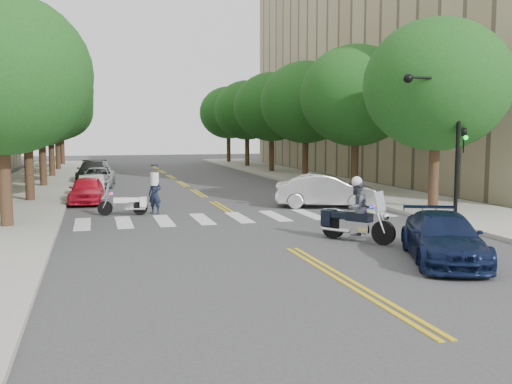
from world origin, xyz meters
name	(u,v)px	position (x,y,z in m)	size (l,w,h in m)	color
ground	(291,249)	(0.00, 0.00, 0.00)	(140.00, 140.00, 0.00)	#38383A
sidewalk_left	(32,187)	(-9.50, 22.00, 0.07)	(5.00, 60.00, 0.15)	#9E9991
sidewalk_right	(314,180)	(9.50, 22.00, 0.07)	(5.00, 60.00, 0.15)	#9E9991
building_right	(480,42)	(26.00, 26.00, 11.00)	(26.00, 44.00, 22.00)	tan
tree_l_0	(0,74)	(-8.80, 6.00, 5.55)	(6.40, 6.40, 8.45)	#382316
tree_l_1	(26,90)	(-8.80, 14.00, 5.55)	(6.40, 6.40, 8.45)	#382316
tree_l_2	(40,99)	(-8.80, 22.00, 5.55)	(6.40, 6.40, 8.45)	#382316
tree_l_3	(50,104)	(-8.80, 30.00, 5.55)	(6.40, 6.40, 8.45)	#382316
tree_l_4	(56,108)	(-8.80, 38.00, 5.55)	(6.40, 6.40, 8.45)	#382316
tree_l_5	(61,111)	(-8.80, 46.00, 5.55)	(6.40, 6.40, 8.45)	#382316
tree_r_0	(437,85)	(8.80, 6.00, 5.55)	(6.40, 6.40, 8.45)	#382316
tree_r_1	(356,96)	(8.80, 14.00, 5.55)	(6.40, 6.40, 8.45)	#382316
tree_r_2	(306,102)	(8.80, 22.00, 5.55)	(6.40, 6.40, 8.45)	#382316
tree_r_3	(272,107)	(8.80, 30.00, 5.55)	(6.40, 6.40, 8.45)	#382316
tree_r_4	(247,110)	(8.80, 38.00, 5.55)	(6.40, 6.40, 8.45)	#382316
tree_r_5	(228,113)	(8.80, 46.00, 5.55)	(6.40, 6.40, 8.45)	#382316
traffic_signal_pole	(448,127)	(7.72, 3.50, 3.72)	(2.82, 0.42, 6.00)	black
motorcycle_police	(355,212)	(2.37, 0.59, 0.94)	(1.75, 2.26, 2.12)	black
motorcycle_parked	(127,204)	(-4.40, 8.48, 0.47)	(2.08, 0.68, 1.35)	black
officer_standing	(155,194)	(-3.22, 8.50, 0.86)	(0.63, 0.41, 1.72)	#171F34
convertible	(326,191)	(4.71, 8.50, 0.78)	(1.64, 4.71, 1.55)	#BDBCBF
sedan_blue	(443,238)	(3.45, -2.71, 0.66)	(1.84, 4.52, 1.31)	#0D1737
parked_car_a	(87,190)	(-6.07, 13.00, 0.67)	(1.57, 3.91, 1.33)	red
parked_car_b	(92,187)	(-5.87, 15.47, 0.60)	(1.26, 3.61, 1.19)	#BCBCBC
parked_car_c	(98,177)	(-5.51, 21.62, 0.61)	(2.03, 4.40, 1.22)	#9B9FA2
parked_car_d	(93,171)	(-5.80, 25.21, 0.74)	(2.08, 5.11, 1.48)	black
parked_car_e	(101,168)	(-5.20, 30.00, 0.67)	(1.59, 3.95, 1.35)	gray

